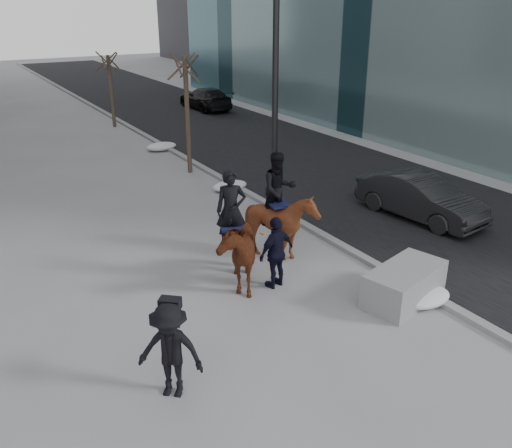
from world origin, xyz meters
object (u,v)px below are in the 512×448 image
planter (404,284)px  mounted_left (234,244)px  car_near (420,197)px  mounted_right (281,217)px

planter → mounted_left: (-2.87, 2.66, 0.63)m
car_near → mounted_right: bearing=174.5°
mounted_right → planter: bearing=-71.0°
planter → mounted_right: 3.59m
planter → car_near: size_ratio=0.50×
car_near → mounted_right: (-5.25, -0.11, 0.45)m
planter → car_near: (4.11, 3.43, 0.27)m
car_near → mounted_left: mounted_left is taller
planter → mounted_right: mounted_right is taller
mounted_left → car_near: bearing=6.3°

